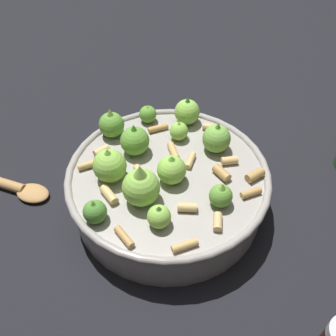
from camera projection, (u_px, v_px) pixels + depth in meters
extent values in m
plane|color=black|center=(168.00, 202.00, 0.55)|extent=(2.40, 2.40, 0.00)
cylinder|color=#9E9993|center=(168.00, 188.00, 0.53)|extent=(0.27, 0.27, 0.06)
torus|color=#9E9993|center=(168.00, 173.00, 0.51)|extent=(0.28, 0.28, 0.01)
sphere|color=#609E38|center=(221.00, 196.00, 0.46)|extent=(0.03, 0.03, 0.03)
cone|color=#8CC64C|center=(222.00, 188.00, 0.45)|extent=(0.02, 0.02, 0.01)
sphere|color=#4C8933|center=(95.00, 212.00, 0.44)|extent=(0.03, 0.03, 0.03)
cone|color=#75B247|center=(93.00, 204.00, 0.43)|extent=(0.01, 0.01, 0.01)
sphere|color=#609E38|center=(112.00, 125.00, 0.55)|extent=(0.04, 0.04, 0.04)
cone|color=#8CC64C|center=(110.00, 114.00, 0.54)|extent=(0.02, 0.02, 0.02)
sphere|color=#609E38|center=(135.00, 141.00, 0.52)|extent=(0.04, 0.04, 0.04)
cone|color=#4C8933|center=(134.00, 130.00, 0.51)|extent=(0.02, 0.02, 0.02)
sphere|color=#8CC64C|center=(179.00, 131.00, 0.55)|extent=(0.03, 0.03, 0.03)
cone|color=#75B247|center=(179.00, 124.00, 0.54)|extent=(0.01, 0.01, 0.01)
sphere|color=#8CC64C|center=(159.00, 217.00, 0.44)|extent=(0.03, 0.03, 0.03)
cone|color=#4C8933|center=(159.00, 209.00, 0.43)|extent=(0.01, 0.01, 0.01)
sphere|color=#8CC64C|center=(110.00, 166.00, 0.49)|extent=(0.05, 0.05, 0.05)
cone|color=#8CC64C|center=(108.00, 154.00, 0.47)|extent=(0.02, 0.02, 0.02)
sphere|color=#75B247|center=(216.00, 139.00, 0.53)|extent=(0.04, 0.04, 0.04)
cone|color=#609E38|center=(218.00, 128.00, 0.51)|extent=(0.02, 0.02, 0.02)
sphere|color=#8CC64C|center=(175.00, 169.00, 0.49)|extent=(0.04, 0.04, 0.04)
cone|color=#609E38|center=(175.00, 159.00, 0.47)|extent=(0.02, 0.02, 0.01)
sphere|color=#8CC64C|center=(141.00, 187.00, 0.46)|extent=(0.05, 0.05, 0.05)
cone|color=#8CC64C|center=(140.00, 173.00, 0.44)|extent=(0.03, 0.03, 0.02)
sphere|color=#8CC64C|center=(187.00, 112.00, 0.57)|extent=(0.04, 0.04, 0.04)
cone|color=#4C8933|center=(188.00, 101.00, 0.56)|extent=(0.01, 0.01, 0.02)
sphere|color=#609E38|center=(148.00, 114.00, 0.58)|extent=(0.03, 0.03, 0.03)
cone|color=#8CC64C|center=(147.00, 108.00, 0.57)|extent=(0.01, 0.01, 0.01)
cylinder|color=tan|center=(229.00, 160.00, 0.52)|extent=(0.02, 0.02, 0.01)
cylinder|color=tan|center=(213.00, 128.00, 0.57)|extent=(0.03, 0.03, 0.01)
cylinder|color=tan|center=(218.00, 222.00, 0.45)|extent=(0.03, 0.02, 0.01)
cylinder|color=tan|center=(251.00, 193.00, 0.48)|extent=(0.01, 0.03, 0.01)
cylinder|color=tan|center=(185.00, 208.00, 0.46)|extent=(0.02, 0.03, 0.01)
cylinder|color=tan|center=(190.00, 161.00, 0.52)|extent=(0.03, 0.02, 0.01)
cylinder|color=tan|center=(102.00, 151.00, 0.53)|extent=(0.02, 0.03, 0.01)
cylinder|color=tan|center=(173.00, 151.00, 0.53)|extent=(0.03, 0.01, 0.01)
cylinder|color=tan|center=(124.00, 237.00, 0.43)|extent=(0.03, 0.02, 0.01)
cylinder|color=tan|center=(158.00, 128.00, 0.57)|extent=(0.01, 0.03, 0.01)
cylinder|color=tan|center=(222.00, 173.00, 0.50)|extent=(0.03, 0.02, 0.01)
cylinder|color=tan|center=(140.00, 174.00, 0.50)|extent=(0.03, 0.01, 0.01)
cylinder|color=tan|center=(89.00, 165.00, 0.51)|extent=(0.01, 0.03, 0.01)
cylinder|color=tan|center=(255.00, 175.00, 0.50)|extent=(0.02, 0.03, 0.01)
cylinder|color=tan|center=(109.00, 195.00, 0.47)|extent=(0.03, 0.02, 0.01)
cylinder|color=tan|center=(185.00, 245.00, 0.42)|extent=(0.01, 0.03, 0.01)
ellipsoid|color=#B2844C|center=(33.00, 193.00, 0.56)|extent=(0.06, 0.06, 0.01)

